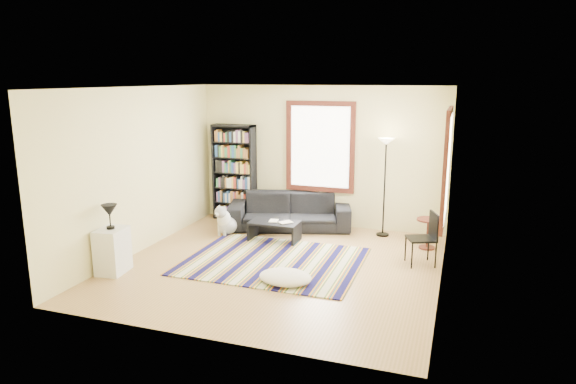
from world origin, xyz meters
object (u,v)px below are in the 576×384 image
(bookshelf, at_px, (234,173))
(floor_lamp, at_px, (384,188))
(folding_chair, at_px, (421,239))
(white_cabinet, at_px, (112,251))
(floor_cushion, at_px, (285,277))
(dog, at_px, (227,219))
(coffee_table, at_px, (275,231))
(side_table, at_px, (428,234))
(sofa, at_px, (290,211))

(bookshelf, relative_size, floor_lamp, 1.08)
(folding_chair, bearing_deg, white_cabinet, -179.37)
(floor_cushion, distance_m, folding_chair, 2.33)
(floor_lamp, distance_m, dog, 3.04)
(floor_lamp, height_order, folding_chair, floor_lamp)
(folding_chair, bearing_deg, floor_cushion, -163.40)
(coffee_table, xyz_separation_m, side_table, (2.70, 0.45, 0.09))
(coffee_table, distance_m, floor_cushion, 2.04)
(floor_lamp, bearing_deg, floor_cushion, -109.31)
(sofa, bearing_deg, bookshelf, 151.77)
(floor_lamp, height_order, dog, floor_lamp)
(floor_lamp, bearing_deg, bookshelf, 176.92)
(sofa, bearing_deg, floor_cushion, -89.17)
(bookshelf, xyz_separation_m, coffee_table, (1.31, -1.14, -0.82))
(bookshelf, bearing_deg, sofa, -11.61)
(sofa, bearing_deg, dog, -158.97)
(sofa, height_order, folding_chair, folding_chair)
(white_cabinet, xyz_separation_m, dog, (0.81, 2.38, -0.06))
(floor_lamp, relative_size, dog, 3.20)
(floor_cushion, relative_size, dog, 1.36)
(sofa, height_order, dog, sofa)
(sofa, xyz_separation_m, floor_cushion, (0.85, -2.72, -0.25))
(coffee_table, xyz_separation_m, floor_lamp, (1.84, 0.97, 0.75))
(coffee_table, bearing_deg, sofa, 89.89)
(bookshelf, distance_m, floor_lamp, 3.16)
(floor_cushion, bearing_deg, floor_lamp, 70.69)
(coffee_table, height_order, floor_cushion, coffee_table)
(bookshelf, height_order, side_table, bookshelf)
(folding_chair, bearing_deg, dog, 149.89)
(sofa, height_order, bookshelf, bookshelf)
(sofa, relative_size, coffee_table, 2.65)
(sofa, xyz_separation_m, folding_chair, (2.65, -1.27, 0.08))
(sofa, bearing_deg, side_table, -25.41)
(floor_lamp, xyz_separation_m, dog, (-2.84, -0.87, -0.64))
(bookshelf, distance_m, side_table, 4.13)
(sofa, distance_m, white_cabinet, 3.63)
(floor_cushion, bearing_deg, white_cabinet, -170.63)
(bookshelf, xyz_separation_m, folding_chair, (3.96, -1.54, -0.57))
(coffee_table, bearing_deg, side_table, 9.45)
(sofa, xyz_separation_m, bookshelf, (-1.31, 0.27, 0.65))
(floor_cushion, xyz_separation_m, dog, (-1.85, 1.94, 0.19))
(sofa, relative_size, dog, 4.10)
(bookshelf, distance_m, coffee_table, 1.92)
(bookshelf, bearing_deg, side_table, -9.72)
(sofa, relative_size, floor_lamp, 1.28)
(floor_cushion, distance_m, floor_lamp, 3.10)
(floor_lamp, bearing_deg, folding_chair, -59.50)
(floor_cushion, relative_size, folding_chair, 0.92)
(floor_lamp, xyz_separation_m, side_table, (0.86, -0.52, -0.66))
(bookshelf, xyz_separation_m, side_table, (4.01, -0.69, -0.73))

